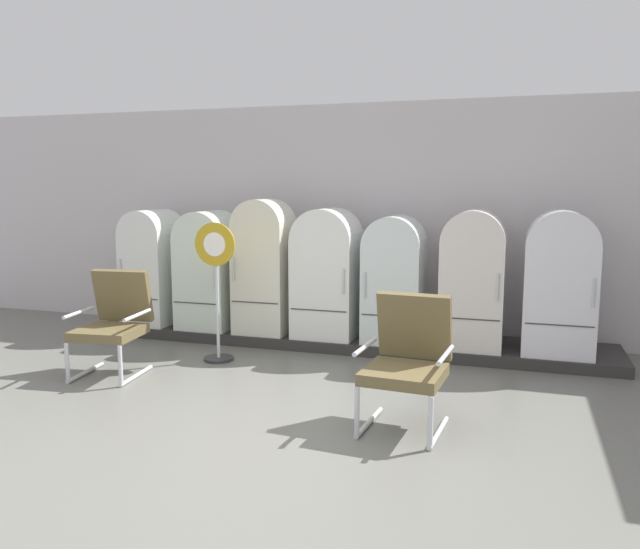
{
  "coord_description": "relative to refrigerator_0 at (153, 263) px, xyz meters",
  "views": [
    {
      "loc": [
        1.95,
        -3.93,
        1.86
      ],
      "look_at": [
        -0.16,
        2.75,
        0.86
      ],
      "focal_mm": 35.14,
      "sensor_mm": 36.0,
      "label": 1
    }
  ],
  "objects": [
    {
      "name": "refrigerator_2",
      "position": [
        1.55,
        -0.06,
        0.08
      ],
      "size": [
        0.62,
        0.61,
        1.58
      ],
      "color": "silver",
      "rests_on": "display_plinth"
    },
    {
      "name": "back_wall",
      "position": [
        2.45,
        0.72,
        0.55
      ],
      "size": [
        11.76,
        0.12,
        2.85
      ],
      "color": "silver",
      "rests_on": "ground"
    },
    {
      "name": "refrigerator_1",
      "position": [
        0.79,
        -0.01,
        -0.01
      ],
      "size": [
        0.64,
        0.7,
        1.44
      ],
      "color": "silver",
      "rests_on": "display_plinth"
    },
    {
      "name": "armchair_left",
      "position": [
        0.61,
        -1.69,
        -0.34
      ],
      "size": [
        0.71,
        0.77,
        1.03
      ],
      "color": "silver",
      "rests_on": "ground"
    },
    {
      "name": "armchair_right",
      "position": [
        3.63,
        -2.18,
        -0.34
      ],
      "size": [
        0.7,
        0.75,
        1.03
      ],
      "color": "silver",
      "rests_on": "ground"
    },
    {
      "name": "refrigerator_0",
      "position": [
        0.0,
        0.0,
        0.0
      ],
      "size": [
        0.58,
        0.72,
        1.44
      ],
      "color": "white",
      "rests_on": "display_plinth"
    },
    {
      "name": "refrigerator_3",
      "position": [
        2.31,
        -0.01,
        0.02
      ],
      "size": [
        0.7,
        0.71,
        1.48
      ],
      "color": "white",
      "rests_on": "display_plinth"
    },
    {
      "name": "display_plinth",
      "position": [
        2.45,
        0.09,
        -0.83
      ],
      "size": [
        6.18,
        0.95,
        0.12
      ],
      "primitive_type": "cube",
      "color": "#2F2D2B",
      "rests_on": "ground"
    },
    {
      "name": "ground",
      "position": [
        2.45,
        -2.94,
        -0.91
      ],
      "size": [
        12.0,
        10.0,
        0.05
      ],
      "primitive_type": "cube",
      "color": "slate"
    },
    {
      "name": "refrigerator_4",
      "position": [
        3.1,
        -0.04,
        -0.02
      ],
      "size": [
        0.64,
        0.65,
        1.41
      ],
      "color": "silver",
      "rests_on": "display_plinth"
    },
    {
      "name": "sign_stand",
      "position": [
        1.38,
        -0.97,
        -0.16
      ],
      "size": [
        0.46,
        0.32,
        1.48
      ],
      "color": "#2D2D30",
      "rests_on": "ground"
    },
    {
      "name": "refrigerator_5",
      "position": [
        3.96,
        -0.04,
        0.02
      ],
      "size": [
        0.66,
        0.65,
        1.49
      ],
      "color": "silver",
      "rests_on": "display_plinth"
    },
    {
      "name": "refrigerator_6",
      "position": [
        4.83,
        -0.03,
        0.02
      ],
      "size": [
        0.71,
        0.66,
        1.49
      ],
      "color": "white",
      "rests_on": "display_plinth"
    }
  ]
}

